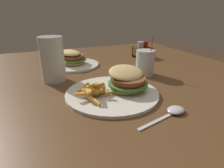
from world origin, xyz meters
The scene contains 7 objects.
dining_table centered at (0.00, 0.00, 0.64)m, with size 1.35×1.32×0.72m.
meal_plate_near centered at (-0.03, -0.20, 0.74)m, with size 0.32×0.32×0.09m.
beer_glass centered at (-0.22, 0.02, 0.80)m, with size 0.09×0.09×0.18m.
juice_glass centered at (0.16, -0.06, 0.77)m, with size 0.08×0.08×0.17m.
spoon centered at (0.05, -0.38, 0.72)m, with size 0.18×0.07×0.02m.
meal_plate_far centered at (-0.11, 0.20, 0.75)m, with size 0.25×0.25×0.09m.
condiment_caddy centered at (0.32, 0.23, 0.75)m, with size 0.09×0.09×0.09m.
Camera 1 is at (-0.29, -0.74, 0.99)m, focal length 30.00 mm.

